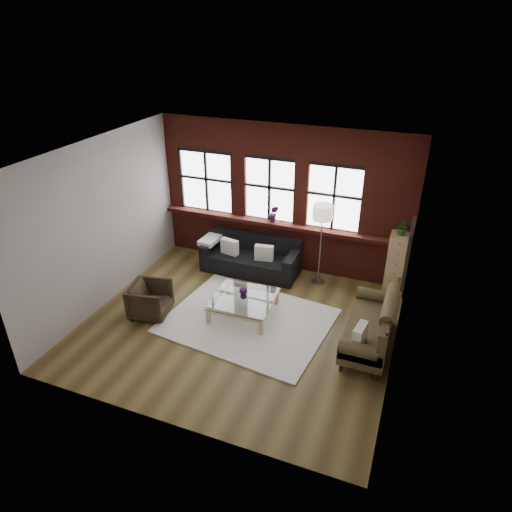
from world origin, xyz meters
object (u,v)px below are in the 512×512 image
(dark_sofa, at_px, (251,256))
(floor_lamp, at_px, (321,242))
(armchair, at_px, (150,300))
(vase, at_px, (243,295))
(coffee_table, at_px, (244,307))
(drawer_chest, at_px, (397,264))
(vintage_settee, at_px, (370,321))

(dark_sofa, relative_size, floor_lamp, 1.10)
(floor_lamp, bearing_deg, dark_sofa, -177.10)
(dark_sofa, distance_m, armchair, 2.50)
(dark_sofa, xyz_separation_m, vase, (0.49, -1.59, 0.05))
(coffee_table, xyz_separation_m, drawer_chest, (2.56, 1.87, 0.47))
(armchair, bearing_deg, floor_lamp, -60.29)
(dark_sofa, xyz_separation_m, vintage_settee, (2.83, -1.65, 0.11))
(vintage_settee, xyz_separation_m, armchair, (-3.98, -0.57, -0.17))
(vintage_settee, bearing_deg, coffee_table, 178.53)
(dark_sofa, xyz_separation_m, armchair, (-1.15, -2.22, -0.06))
(dark_sofa, bearing_deg, armchair, -117.42)
(vintage_settee, bearing_deg, dark_sofa, 149.69)
(coffee_table, bearing_deg, dark_sofa, 107.15)
(coffee_table, bearing_deg, vase, 180.00)
(vintage_settee, xyz_separation_m, coffee_table, (-2.34, 0.06, -0.32))
(vintage_settee, relative_size, floor_lamp, 0.97)
(dark_sofa, height_order, coffee_table, dark_sofa)
(floor_lamp, bearing_deg, coffee_table, -121.55)
(vintage_settee, height_order, coffee_table, vintage_settee)
(armchair, distance_m, drawer_chest, 4.90)
(armchair, xyz_separation_m, coffee_table, (1.64, 0.63, -0.15))
(vintage_settee, bearing_deg, armchair, -171.91)
(coffee_table, distance_m, drawer_chest, 3.21)
(drawer_chest, bearing_deg, armchair, -149.36)
(vase, bearing_deg, drawer_chest, 36.06)
(vintage_settee, bearing_deg, drawer_chest, 83.36)
(drawer_chest, height_order, floor_lamp, floor_lamp)
(armchair, xyz_separation_m, drawer_chest, (4.21, 2.49, 0.32))
(floor_lamp, bearing_deg, drawer_chest, 7.22)
(vintage_settee, relative_size, vase, 13.68)
(dark_sofa, bearing_deg, drawer_chest, 5.08)
(armchair, bearing_deg, coffee_table, -80.15)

